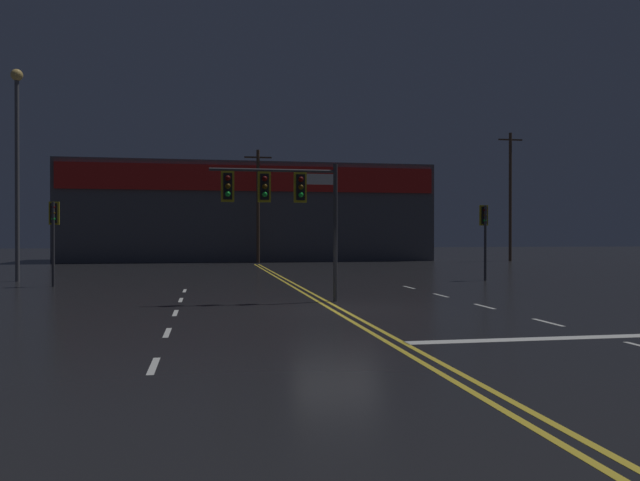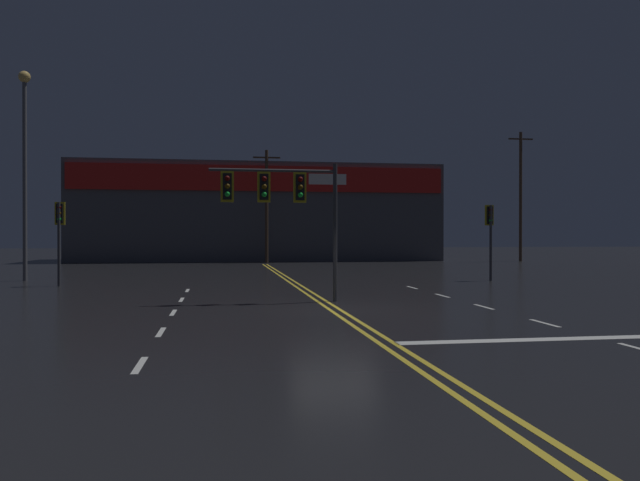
# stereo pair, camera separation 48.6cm
# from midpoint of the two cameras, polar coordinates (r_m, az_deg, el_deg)

# --- Properties ---
(ground_plane) EXTENTS (200.00, 200.00, 0.00)m
(ground_plane) POSITION_cam_midpoint_polar(r_m,az_deg,el_deg) (18.27, 0.79, -6.34)
(ground_plane) COLOR black
(road_markings) EXTENTS (13.67, 60.00, 0.01)m
(road_markings) POSITION_cam_midpoint_polar(r_m,az_deg,el_deg) (17.44, 4.14, -6.65)
(road_markings) COLOR gold
(road_markings) RESTS_ON ground
(traffic_signal_median) EXTENTS (4.17, 0.36, 4.52)m
(traffic_signal_median) POSITION_cam_midpoint_polar(r_m,az_deg,el_deg) (20.27, -4.42, 4.21)
(traffic_signal_median) COLOR #38383D
(traffic_signal_median) RESTS_ON ground
(traffic_signal_corner_northwest) EXTENTS (0.42, 0.36, 3.63)m
(traffic_signal_corner_northwest) POSITION_cam_midpoint_polar(r_m,az_deg,el_deg) (29.01, -23.61, 1.39)
(traffic_signal_corner_northwest) COLOR #38383D
(traffic_signal_corner_northwest) RESTS_ON ground
(traffic_signal_corner_northeast) EXTENTS (0.42, 0.36, 3.66)m
(traffic_signal_corner_northeast) POSITION_cam_midpoint_polar(r_m,az_deg,el_deg) (31.22, 14.37, 1.38)
(traffic_signal_corner_northeast) COLOR #38383D
(traffic_signal_corner_northeast) RESTS_ON ground
(streetlight_far_right) EXTENTS (0.56, 0.56, 10.08)m
(streetlight_far_right) POSITION_cam_midpoint_polar(r_m,az_deg,el_deg) (33.27, -26.35, 7.66)
(streetlight_far_right) COLOR #59595E
(streetlight_far_right) RESTS_ON ground
(building_backdrop) EXTENTS (31.68, 10.23, 8.43)m
(building_backdrop) POSITION_cam_midpoint_polar(r_m,az_deg,el_deg) (56.99, -6.78, 2.48)
(building_backdrop) COLOR #4C4C51
(building_backdrop) RESTS_ON ground
(utility_pole_row) EXTENTS (47.88, 0.26, 11.14)m
(utility_pole_row) POSITION_cam_midpoint_polar(r_m,az_deg,el_deg) (50.63, -5.44, 3.86)
(utility_pole_row) COLOR #4C3828
(utility_pole_row) RESTS_ON ground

